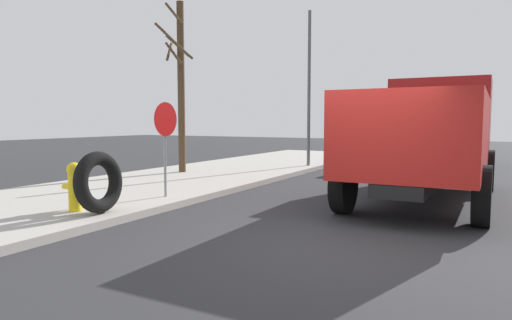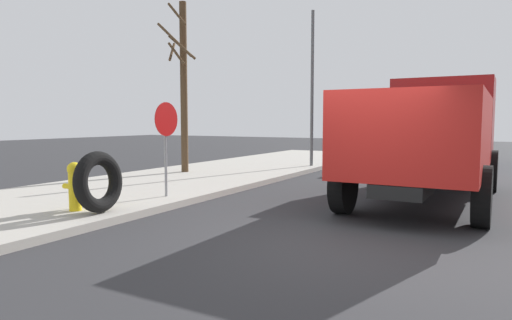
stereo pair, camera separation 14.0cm
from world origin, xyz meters
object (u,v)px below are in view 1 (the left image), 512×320
(dump_truck_red, at_px, (428,132))
(bare_tree, at_px, (180,83))
(stop_sign, at_px, (165,131))
(fire_hydrant, at_px, (75,185))
(dump_truck_blue, at_px, (429,127))
(street_light_pole, at_px, (309,89))
(loose_tire, at_px, (99,182))

(dump_truck_red, xyz_separation_m, bare_tree, (0.81, 7.89, 1.51))
(bare_tree, bearing_deg, stop_sign, -146.33)
(fire_hydrant, bearing_deg, dump_truck_blue, -15.50)
(stop_sign, height_order, dump_truck_blue, dump_truck_blue)
(dump_truck_red, bearing_deg, bare_tree, 84.13)
(stop_sign, distance_m, dump_truck_red, 6.12)
(fire_hydrant, relative_size, dump_truck_red, 0.13)
(dump_truck_blue, xyz_separation_m, street_light_pole, (-5.26, 3.68, 1.47))
(bare_tree, bearing_deg, dump_truck_blue, -35.34)
(fire_hydrant, xyz_separation_m, dump_truck_red, (5.44, -5.59, 0.96))
(dump_truck_red, relative_size, dump_truck_blue, 1.00)
(bare_tree, height_order, street_light_pole, street_light_pole)
(bare_tree, relative_size, street_light_pole, 0.96)
(bare_tree, bearing_deg, loose_tire, -155.16)
(fire_hydrant, bearing_deg, loose_tire, -81.99)
(dump_truck_red, height_order, street_light_pole, street_light_pole)
(fire_hydrant, height_order, stop_sign, stop_sign)
(dump_truck_red, bearing_deg, street_light_pole, 45.23)
(dump_truck_red, xyz_separation_m, street_light_pole, (4.90, 4.94, 1.47))
(loose_tire, xyz_separation_m, stop_sign, (2.05, 0.11, 0.90))
(fire_hydrant, bearing_deg, dump_truck_red, -45.76)
(fire_hydrant, distance_m, dump_truck_blue, 16.22)
(dump_truck_blue, bearing_deg, stop_sign, 163.94)
(dump_truck_blue, bearing_deg, fire_hydrant, 164.50)
(loose_tire, distance_m, street_light_pole, 10.53)
(loose_tire, height_order, stop_sign, stop_sign)
(stop_sign, height_order, bare_tree, bare_tree)
(fire_hydrant, distance_m, loose_tire, 0.57)
(stop_sign, distance_m, dump_truck_blue, 14.03)
(fire_hydrant, bearing_deg, stop_sign, -11.87)
(loose_tire, bearing_deg, bare_tree, 24.84)
(stop_sign, relative_size, street_light_pole, 0.36)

